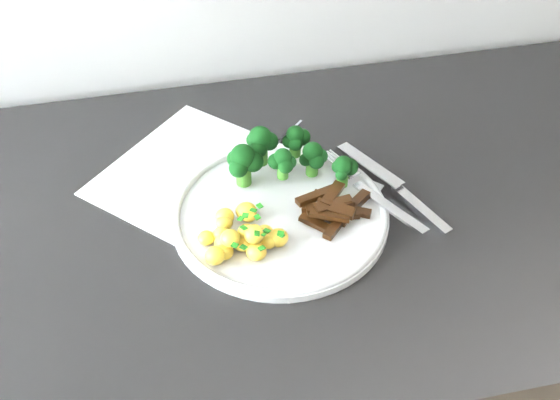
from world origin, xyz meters
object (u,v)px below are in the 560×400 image
recipe_paper (230,190)px  knife (406,197)px  potatoes (242,235)px  broccoli (281,154)px  fork (375,195)px  plate (280,214)px  beef_strips (333,208)px

recipe_paper → knife: bearing=-17.5°
recipe_paper → potatoes: bearing=-91.1°
potatoes → broccoli: bearing=56.9°
broccoli → fork: broccoli is taller
plate → broccoli: (0.02, 0.06, 0.04)m
beef_strips → plate: bearing=165.0°
knife → plate: bearing=178.5°
recipe_paper → plate: 0.08m
plate → knife: (0.16, -0.00, 0.00)m
knife → beef_strips: bearing=-172.8°
plate → beef_strips: (0.06, -0.02, 0.01)m
broccoli → knife: (0.14, -0.07, -0.04)m
broccoli → fork: size_ratio=0.92×
broccoli → beef_strips: broccoli is taller
broccoli → knife: 0.16m
potatoes → fork: (0.17, 0.04, -0.00)m
broccoli → potatoes: broccoli is taller
knife → recipe_paper: bearing=162.5°
recipe_paper → beef_strips: beef_strips is taller
plate → knife: bearing=-1.5°
recipe_paper → plate: bearing=-50.4°
recipe_paper → broccoli: (0.07, 0.00, 0.04)m
fork → recipe_paper: bearing=159.4°
knife → fork: bearing=176.9°
fork → knife: bearing=-3.1°
plate → beef_strips: bearing=-15.0°
potatoes → beef_strips: size_ratio=1.08×
broccoli → potatoes: 0.13m
potatoes → plate: bearing=37.2°
recipe_paper → knife: (0.21, -0.06, 0.01)m
broccoli → beef_strips: bearing=-60.8°
plate → broccoli: broccoli is taller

